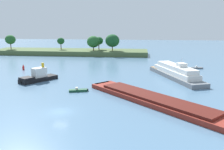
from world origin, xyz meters
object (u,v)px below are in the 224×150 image
Objects in this scene: white_riverboat at (175,72)px; cargo_barge at (165,102)px; channel_buoy_red at (23,67)px; tugboat at (38,77)px; fishing_skiff at (195,68)px; small_motorboat at (78,90)px.

white_riverboat is 26.19m from cargo_barge.
cargo_barge is 55.22m from channel_buoy_red.
tugboat is at bearing 152.02° from cargo_barge.
tugboat is (-46.92, -24.27, 0.93)m from fishing_skiff.
fishing_skiff is 59.45m from channel_buoy_red.
fishing_skiff is at bearing 70.99° from cargo_barge.
white_riverboat is 18.36m from fishing_skiff.
fishing_skiff is 2.90× the size of channel_buoy_red.
tugboat is (-13.61, 9.02, 0.94)m from small_motorboat.
white_riverboat reaches higher than fishing_skiff.
tugboat is 19.47m from channel_buoy_red.
cargo_barge is at bearing -36.37° from channel_buoy_red.
white_riverboat is 13.68× the size of channel_buoy_red.
channel_buoy_red is at bearing 127.56° from tugboat.
fishing_skiff is at bearing 44.99° from small_motorboat.
tugboat is (-37.96, -8.31, -0.43)m from white_riverboat.
fishing_skiff is (33.31, 33.30, 0.00)m from small_motorboat.
tugboat is 5.62× the size of channel_buoy_red.
tugboat is 36.91m from cargo_barge.
white_riverboat reaches higher than cargo_barge.
channel_buoy_red is at bearing 143.63° from cargo_barge.
white_riverboat reaches higher than channel_buoy_red.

